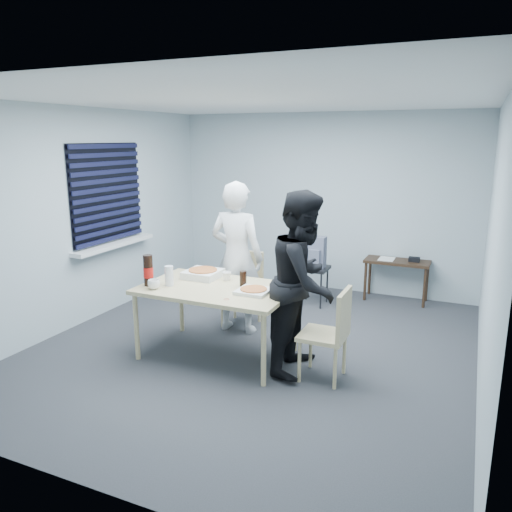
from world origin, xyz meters
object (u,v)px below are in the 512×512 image
at_px(dining_table, 217,293).
at_px(person_white, 237,258).
at_px(chair_right, 332,329).
at_px(mug_b, 227,276).
at_px(mug_a, 154,284).
at_px(person_black, 304,282).
at_px(backpack, 314,252).
at_px(chair_far, 244,282).
at_px(soda_bottle, 148,271).
at_px(stool, 314,275).
at_px(side_table, 397,266).

distance_m(dining_table, person_white, 0.76).
distance_m(chair_right, mug_b, 1.33).
relative_size(person_white, mug_a, 14.39).
bearing_deg(person_black, mug_b, 78.55).
height_order(chair_right, person_white, person_white).
bearing_deg(backpack, chair_far, -124.58).
bearing_deg(person_white, mug_b, 102.44).
bearing_deg(chair_far, soda_bottle, -112.79).
bearing_deg(backpack, mug_a, -117.47).
xyz_separation_m(chair_right, backpack, (-0.82, 2.04, 0.22)).
relative_size(dining_table, person_white, 0.87).
bearing_deg(chair_far, dining_table, -81.03).
bearing_deg(dining_table, person_white, 99.52).
xyz_separation_m(person_black, mug_b, (-0.93, 0.19, -0.09)).
height_order(person_black, backpack, person_black).
bearing_deg(mug_a, stool, 67.39).
bearing_deg(backpack, dining_table, -106.62).
bearing_deg(person_white, chair_right, 150.37).
relative_size(chair_far, backpack, 2.12).
relative_size(chair_right, mug_b, 8.90).
height_order(backpack, soda_bottle, soda_bottle).
bearing_deg(person_white, side_table, -129.35).
distance_m(dining_table, soda_bottle, 0.74).
bearing_deg(chair_right, person_white, 150.37).
bearing_deg(dining_table, mug_a, -150.00).
relative_size(person_black, soda_bottle, 5.49).
distance_m(dining_table, stool, 2.06).
relative_size(mug_b, soda_bottle, 0.31).
bearing_deg(person_white, person_black, 147.91).
bearing_deg(mug_b, backpack, 75.73).
xyz_separation_m(dining_table, chair_right, (1.24, -0.05, -0.18)).
distance_m(chair_right, person_white, 1.61).
xyz_separation_m(mug_b, soda_bottle, (-0.65, -0.50, 0.11)).
xyz_separation_m(chair_far, stool, (0.57, 1.01, -0.09)).
bearing_deg(mug_b, chair_far, 100.65).
bearing_deg(stool, dining_table, -101.81).
bearing_deg(side_table, stool, -148.73).
xyz_separation_m(dining_table, side_table, (1.43, 2.61, -0.18)).
bearing_deg(stool, chair_far, -119.52).
bearing_deg(stool, person_white, -112.89).
height_order(stool, mug_b, mug_b).
height_order(person_white, backpack, person_white).
relative_size(dining_table, chair_far, 1.73).
bearing_deg(chair_right, soda_bottle, -174.60).
distance_m(mug_a, mug_b, 0.78).
relative_size(mug_a, soda_bottle, 0.38).
distance_m(person_black, stool, 2.04).
relative_size(chair_right, mug_a, 7.24).
xyz_separation_m(person_white, mug_a, (-0.42, -1.04, -0.09)).
height_order(chair_right, side_table, chair_right).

